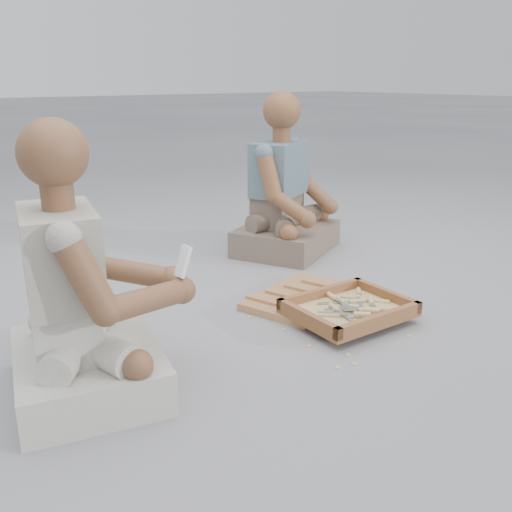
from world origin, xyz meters
TOP-DOWN VIEW (x-y plane):
  - ground at (0.00, 0.00)m, footprint 60.00×60.00m
  - carved_panel at (0.34, 0.26)m, footprint 0.62×0.50m
  - tool_tray at (0.34, -0.04)m, footprint 0.51×0.42m
  - chisel_0 at (0.41, -0.15)m, footprint 0.16×0.18m
  - chisel_1 at (0.37, -0.12)m, footprint 0.15×0.18m
  - chisel_2 at (0.50, -0.06)m, footprint 0.14×0.19m
  - chisel_3 at (0.36, -0.10)m, footprint 0.18×0.15m
  - chisel_4 at (0.45, -0.07)m, footprint 0.16×0.17m
  - chisel_5 at (0.41, -0.00)m, footprint 0.20×0.12m
  - chisel_6 at (0.28, -0.03)m, footprint 0.07×0.22m
  - chisel_7 at (0.36, 0.06)m, footprint 0.07×0.22m
  - chisel_8 at (0.36, -0.01)m, footprint 0.08×0.22m
  - chisel_9 at (0.46, -0.02)m, footprint 0.06×0.22m
  - chisel_10 at (0.50, 0.04)m, footprint 0.17×0.17m
  - chisel_11 at (0.30, -0.13)m, footprint 0.17×0.17m
  - wood_chip_0 at (0.04, -0.12)m, footprint 0.02×0.02m
  - wood_chip_1 at (0.68, 0.15)m, footprint 0.02×0.02m
  - wood_chip_2 at (0.43, -0.30)m, footprint 0.02×0.02m
  - wood_chip_3 at (0.13, 0.22)m, footprint 0.02×0.02m
  - wood_chip_4 at (0.44, 0.34)m, footprint 0.02×0.02m
  - wood_chip_5 at (0.64, 0.15)m, footprint 0.02×0.02m
  - wood_chip_6 at (0.24, -0.08)m, footprint 0.02×0.02m
  - wood_chip_7 at (0.06, 0.06)m, footprint 0.02×0.02m
  - wood_chip_8 at (0.01, -0.31)m, footprint 0.02×0.02m
  - wood_chip_9 at (0.03, 0.26)m, footprint 0.02×0.02m
  - wood_chip_10 at (0.11, -0.26)m, footprint 0.02×0.02m
  - wood_chip_11 at (0.44, 0.13)m, footprint 0.02×0.02m
  - wood_chip_12 at (0.07, -0.33)m, footprint 0.02×0.02m
  - wood_chip_13 at (0.59, -0.03)m, footprint 0.02×0.02m
  - wood_chip_14 at (0.58, -0.07)m, footprint 0.02×0.02m
  - craftsman at (-0.77, 0.11)m, footprint 0.67×0.68m
  - companion at (0.81, 0.94)m, footprint 0.75×0.69m
  - mobile_phone at (-0.46, -0.03)m, footprint 0.05×0.04m

SIDE VIEW (x-z plane):
  - ground at x=0.00m, z-range 0.00..0.00m
  - wood_chip_0 at x=0.04m, z-range 0.00..0.00m
  - wood_chip_1 at x=0.68m, z-range 0.00..0.00m
  - wood_chip_2 at x=0.43m, z-range 0.00..0.00m
  - wood_chip_3 at x=0.13m, z-range 0.00..0.00m
  - wood_chip_4 at x=0.44m, z-range 0.00..0.00m
  - wood_chip_5 at x=0.64m, z-range 0.00..0.00m
  - wood_chip_6 at x=0.24m, z-range 0.00..0.00m
  - wood_chip_7 at x=0.06m, z-range 0.00..0.00m
  - wood_chip_8 at x=0.01m, z-range 0.00..0.00m
  - wood_chip_9 at x=0.03m, z-range 0.00..0.00m
  - wood_chip_10 at x=0.11m, z-range 0.00..0.00m
  - wood_chip_11 at x=0.44m, z-range 0.00..0.00m
  - wood_chip_12 at x=0.07m, z-range 0.00..0.00m
  - wood_chip_13 at x=0.59m, z-range 0.00..0.00m
  - wood_chip_14 at x=0.58m, z-range 0.00..0.00m
  - carved_panel at x=0.34m, z-range 0.00..0.04m
  - tool_tray at x=0.34m, z-range 0.03..0.09m
  - chisel_8 at x=0.36m, z-range 0.05..0.07m
  - chisel_9 at x=0.46m, z-range 0.05..0.07m
  - chisel_2 at x=0.50m, z-range 0.05..0.07m
  - chisel_5 at x=0.41m, z-range 0.05..0.08m
  - chisel_10 at x=0.50m, z-range 0.06..0.08m
  - chisel_4 at x=0.45m, z-range 0.06..0.08m
  - chisel_6 at x=0.28m, z-range 0.06..0.08m
  - chisel_3 at x=0.36m, z-range 0.06..0.08m
  - chisel_7 at x=0.36m, z-range 0.06..0.08m
  - chisel_1 at x=0.37m, z-range 0.06..0.08m
  - chisel_0 at x=0.41m, z-range 0.06..0.09m
  - chisel_11 at x=0.30m, z-range 0.07..0.09m
  - craftsman at x=-0.77m, z-range -0.14..0.76m
  - companion at x=0.81m, z-range -0.16..0.79m
  - mobile_phone at x=-0.46m, z-range 0.38..0.49m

